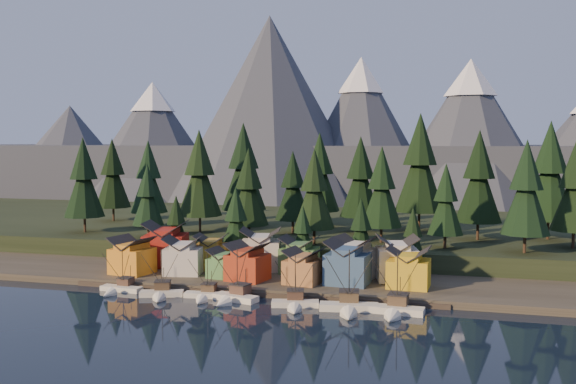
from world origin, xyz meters
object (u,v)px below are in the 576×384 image
(boat_2, at_px, (205,290))
(house_front_1, at_px, (183,254))
(boat_1, at_px, (161,287))
(boat_3, at_px, (233,290))
(boat_5, at_px, (349,300))
(boat_6, at_px, (395,302))
(house_front_0, at_px, (132,254))
(house_back_1, at_px, (211,251))
(boat_4, at_px, (295,297))
(house_back_0, at_px, (166,243))
(boat_0, at_px, (118,284))

(boat_2, xyz_separation_m, house_front_1, (-11.52, 14.84, 4.26))
(boat_1, distance_m, boat_3, 15.50)
(boat_5, height_order, boat_6, boat_5)
(boat_2, distance_m, house_front_0, 26.47)
(boat_5, distance_m, boat_6, 8.58)
(boat_5, relative_size, house_back_1, 1.49)
(boat_2, bearing_deg, boat_6, -9.51)
(boat_4, relative_size, house_back_0, 0.95)
(boat_1, bearing_deg, house_front_1, 79.86)
(boat_1, distance_m, boat_2, 9.32)
(boat_6, bearing_deg, boat_4, -175.99)
(house_back_0, bearing_deg, house_front_1, -56.91)
(boat_4, height_order, house_back_0, house_back_0)
(boat_5, xyz_separation_m, house_back_0, (-49.66, 25.58, 4.76))
(boat_1, height_order, boat_2, boat_1)
(boat_1, height_order, boat_6, boat_6)
(house_front_1, bearing_deg, boat_0, -131.45)
(boat_6, bearing_deg, boat_1, -176.92)
(boat_5, bearing_deg, boat_4, 168.80)
(boat_4, relative_size, house_front_0, 1.12)
(boat_2, distance_m, boat_6, 38.52)
(boat_2, height_order, boat_4, boat_4)
(boat_2, bearing_deg, house_front_0, 146.03)
(boat_2, bearing_deg, house_back_1, 102.83)
(boat_1, bearing_deg, boat_5, -20.29)
(boat_0, height_order, house_front_1, house_front_1)
(boat_1, relative_size, boat_4, 0.98)
(house_back_0, bearing_deg, house_front_0, -119.65)
(boat_5, bearing_deg, house_front_1, 148.06)
(house_front_1, distance_m, house_back_0, 11.63)
(boat_6, height_order, house_front_1, boat_6)
(boat_0, relative_size, house_back_0, 0.88)
(boat_4, xyz_separation_m, house_front_1, (-30.90, 17.09, 3.90))
(boat_3, height_order, house_back_0, house_back_0)
(boat_3, distance_m, house_front_0, 32.40)
(boat_1, distance_m, house_front_0, 19.75)
(boat_3, bearing_deg, house_front_1, 152.99)
(boat_4, height_order, house_front_1, house_front_1)
(boat_5, bearing_deg, house_front_0, 155.20)
(house_front_1, bearing_deg, boat_2, -63.24)
(boat_2, distance_m, house_back_0, 30.76)
(boat_0, bearing_deg, boat_6, 1.32)
(boat_1, xyz_separation_m, boat_6, (47.67, -1.15, 0.30))
(boat_5, xyz_separation_m, house_front_1, (-41.39, 17.49, 3.63))
(boat_4, height_order, house_back_1, boat_4)
(boat_4, bearing_deg, boat_0, 163.08)
(boat_6, distance_m, house_front_1, 52.98)
(house_back_1, bearing_deg, house_front_0, -158.50)
(boat_2, height_order, boat_5, boat_5)
(boat_5, bearing_deg, boat_1, 168.92)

